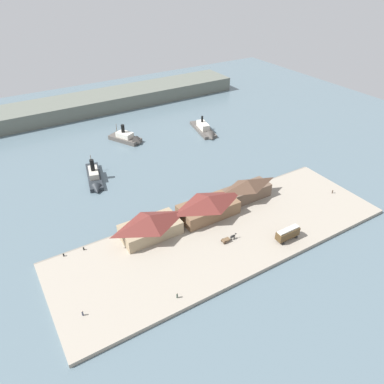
{
  "coord_description": "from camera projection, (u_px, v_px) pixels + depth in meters",
  "views": [
    {
      "loc": [
        -55.73,
        -93.16,
        77.08
      ],
      "look_at": [
        3.38,
        3.74,
        2.0
      ],
      "focal_mm": 34.21,
      "sensor_mm": 36.0,
      "label": 1
    }
  ],
  "objects": [
    {
      "name": "pedestrian_near_cart",
      "position": [
        332.0,
        191.0,
        136.5
      ],
      "size": [
        0.4,
        0.4,
        1.61
      ],
      "color": "#4C3D33",
      "rests_on": "quay_promenade"
    },
    {
      "name": "ferry_near_quay",
      "position": [
        205.0,
        131.0,
        183.97
      ],
      "size": [
        10.47,
        23.94,
        9.67
      ],
      "color": "#514C47",
      "rests_on": "ground"
    },
    {
      "name": "ferry_shed_east_terminal",
      "position": [
        247.0,
        189.0,
        132.11
      ],
      "size": [
        18.13,
        7.53,
        7.66
      ],
      "color": "brown",
      "rests_on": "quay_promenade"
    },
    {
      "name": "far_headland",
      "position": [
        90.0,
        103.0,
        209.18
      ],
      "size": [
        180.0,
        24.0,
        8.0
      ],
      "primitive_type": "cube",
      "color": "#60665B",
      "rests_on": "ground"
    },
    {
      "name": "horse_cart",
      "position": [
        229.0,
        238.0,
        113.94
      ],
      "size": [
        5.51,
        1.47,
        1.87
      ],
      "color": "brown",
      "rests_on": "quay_promenade"
    },
    {
      "name": "ferry_shed_west_terminal",
      "position": [
        208.0,
        206.0,
        123.47
      ],
      "size": [
        20.6,
        10.5,
        7.68
      ],
      "color": "brown",
      "rests_on": "quay_promenade"
    },
    {
      "name": "ground_plane",
      "position": [
        189.0,
        204.0,
        133.06
      ],
      "size": [
        320.0,
        320.0,
        0.0
      ],
      "primitive_type": "plane",
      "color": "slate"
    },
    {
      "name": "ferry_outer_harbor",
      "position": [
        95.0,
        179.0,
        145.22
      ],
      "size": [
        9.94,
        23.57,
        10.16
      ],
      "color": "#23282D",
      "rests_on": "ground"
    },
    {
      "name": "quay_promenade",
      "position": [
        225.0,
        236.0,
        117.07
      ],
      "size": [
        110.0,
        36.0,
        1.2
      ],
      "primitive_type": "cube",
      "color": "#9E9384",
      "rests_on": "ground"
    },
    {
      "name": "ferry_shed_central_terminal",
      "position": [
        150.0,
        225.0,
        114.64
      ],
      "size": [
        19.04,
        10.27,
        7.8
      ],
      "color": "#998466",
      "rests_on": "quay_promenade"
    },
    {
      "name": "pedestrian_near_east_shed",
      "position": [
        83.0,
        313.0,
        90.64
      ],
      "size": [
        0.4,
        0.4,
        1.62
      ],
      "color": "#33384C",
      "rests_on": "quay_promenade"
    },
    {
      "name": "mooring_post_east",
      "position": [
        84.0,
        249.0,
        110.72
      ],
      "size": [
        0.44,
        0.44,
        0.9
      ],
      "primitive_type": "cylinder",
      "color": "black",
      "rests_on": "quay_promenade"
    },
    {
      "name": "seawall_edge",
      "position": [
        195.0,
        208.0,
        130.22
      ],
      "size": [
        110.0,
        0.8,
        1.0
      ],
      "primitive_type": "cube",
      "color": "gray",
      "rests_on": "ground"
    },
    {
      "name": "street_tram",
      "position": [
        288.0,
        233.0,
        113.83
      ],
      "size": [
        8.06,
        2.77,
        4.05
      ],
      "color": "#4C381E",
      "rests_on": "quay_promenade"
    },
    {
      "name": "ferry_approaching_west",
      "position": [
        128.0,
        139.0,
        175.73
      ],
      "size": [
        13.53,
        18.3,
        9.98
      ],
      "color": "#514C47",
      "rests_on": "ground"
    },
    {
      "name": "pedestrian_standing_center",
      "position": [
        177.0,
        296.0,
        95.23
      ],
      "size": [
        0.43,
        0.43,
        1.74
      ],
      "color": "#3D4C42",
      "rests_on": "quay_promenade"
    },
    {
      "name": "mooring_post_west",
      "position": [
        64.0,
        255.0,
        108.45
      ],
      "size": [
        0.44,
        0.44,
        0.9
      ],
      "primitive_type": "cylinder",
      "color": "black",
      "rests_on": "quay_promenade"
    }
  ]
}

